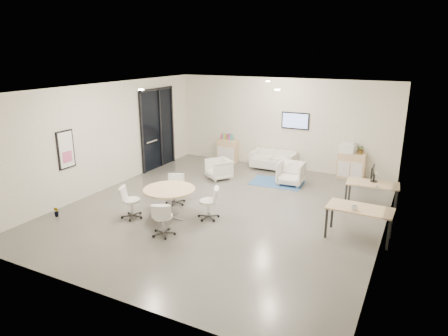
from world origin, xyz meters
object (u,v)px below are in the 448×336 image
desk_front (360,211)px  round_table (169,192)px  sideboard_left (228,151)px  loveseat (274,161)px  desk_rear (373,186)px  armchair_left (219,168)px  armchair_right (291,172)px  sideboard_right (351,166)px

desk_front → round_table: 4.56m
sideboard_left → loveseat: 1.94m
sideboard_left → desk_rear: bearing=-23.3°
desk_rear → round_table: (-4.45, -3.07, 0.08)m
armchair_left → desk_front: bearing=9.1°
armchair_right → desk_front: bearing=-53.0°
sideboard_right → desk_front: 4.55m
sideboard_right → round_table: 6.47m
sideboard_right → loveseat: bearing=-176.7°
loveseat → desk_front: desk_front is taller
armchair_right → desk_rear: size_ratio=0.58×
sideboard_left → sideboard_right: sideboard_right is taller
round_table → desk_rear: bearing=34.6°
loveseat → desk_front: bearing=-49.6°
loveseat → desk_rear: size_ratio=1.12×
armchair_left → desk_rear: 4.88m
loveseat → desk_front: size_ratio=1.08×
loveseat → desk_front: (3.60, -4.29, 0.35)m
loveseat → desk_rear: bearing=-31.2°
sideboard_right → desk_front: bearing=-77.9°
armchair_left → desk_front: 5.43m
armchair_left → round_table: bearing=-47.6°
sideboard_left → armchair_right: 3.34m
loveseat → desk_rear: desk_rear is taller
armchair_right → armchair_left: bearing=-170.9°
sideboard_right → desk_rear: size_ratio=0.63×
sideboard_left → armchair_left: bearing=-71.5°
sideboard_right → armchair_left: bearing=-152.6°
sideboard_left → armchair_right: bearing=-26.8°
loveseat → desk_rear: 4.24m
sideboard_right → loveseat: 2.65m
sideboard_right → armchair_left: (-3.90, -2.02, -0.07)m
loveseat → armchair_left: bearing=-123.5°
loveseat → armchair_left: armchair_left is taller
armchair_right → round_table: size_ratio=0.61×
desk_rear → sideboard_right: bearing=107.7°
sideboard_right → armchair_right: 2.18m
armchair_right → round_table: armchair_right is taller
desk_front → desk_rear: bearing=91.4°
desk_front → round_table: bearing=-165.8°
round_table → armchair_left: bearing=96.7°
sideboard_left → loveseat: sideboard_left is taller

